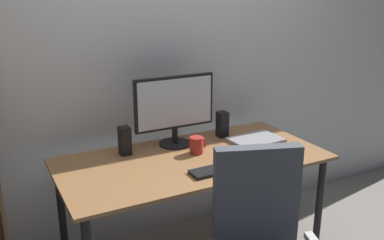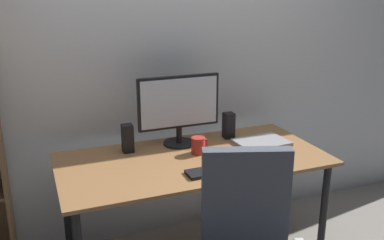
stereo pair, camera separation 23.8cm
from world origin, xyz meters
name	(u,v)px [view 1 (the left image)]	position (x,y,z in m)	size (l,w,h in m)	color
back_wall	(154,49)	(0.00, 0.55, 1.30)	(6.40, 0.10, 2.60)	silver
desk	(193,170)	(0.00, 0.00, 0.66)	(1.55, 0.76, 0.74)	olive
monitor	(175,106)	(0.00, 0.24, 0.99)	(0.52, 0.20, 0.44)	black
keyboard	(216,170)	(0.02, -0.23, 0.75)	(0.29, 0.11, 0.02)	black
mouse	(247,160)	(0.24, -0.21, 0.76)	(0.06, 0.10, 0.03)	black
coffee_mug	(197,145)	(0.05, 0.05, 0.79)	(0.10, 0.08, 0.10)	#B72D28
laptop	(256,140)	(0.48, 0.05, 0.75)	(0.32, 0.23, 0.02)	#99999E
speaker_left	(125,141)	(-0.33, 0.23, 0.82)	(0.06, 0.07, 0.17)	black
speaker_right	(222,124)	(0.34, 0.23, 0.82)	(0.06, 0.07, 0.17)	black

